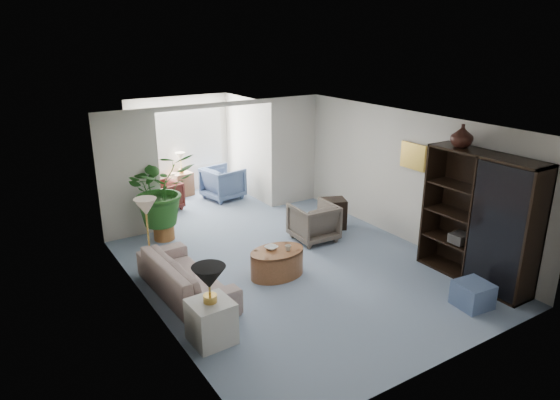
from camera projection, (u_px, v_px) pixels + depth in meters
floor at (299, 271)px, 8.49m from camera, size 6.00×6.00×0.00m
sunroom_floor at (201, 204)px, 11.77m from camera, size 2.60×2.60×0.00m
back_pier_left at (129, 176)px, 9.52m from camera, size 1.20×0.12×2.50m
back_pier_right at (294, 151)px, 11.45m from camera, size 1.20×0.12×2.50m
back_header at (217, 105)px, 10.10m from camera, size 2.60×0.12×0.10m
window_pane at (180, 138)px, 12.18m from camera, size 2.20×0.02×1.50m
window_blinds at (180, 138)px, 12.16m from camera, size 2.20×0.02×1.50m
framed_picture at (414, 156)px, 9.12m from camera, size 0.04×0.50×0.40m
sofa at (186, 276)px, 7.66m from camera, size 0.90×2.11×0.61m
end_table at (211, 322)px, 6.48m from camera, size 0.55×0.55×0.58m
table_lamp at (209, 277)px, 6.27m from camera, size 0.44×0.44×0.30m
floor_lamp at (146, 207)px, 7.83m from camera, size 0.36×0.36×0.28m
coffee_table at (277, 263)px, 8.27m from camera, size 1.18×1.18×0.45m
coffee_bowl at (271, 248)px, 8.24m from camera, size 0.25×0.25×0.05m
coffee_cup at (288, 248)px, 8.18m from camera, size 0.13×0.13×0.09m
wingback_chair at (314, 222)px, 9.64m from camera, size 0.83×0.85×0.74m
side_table_dark at (332, 214)px, 10.25m from camera, size 0.63×0.58×0.62m
entertainment_cabinet at (479, 219)px, 7.88m from camera, size 0.51×1.91×2.12m
cabinet_urn at (462, 136)px, 7.88m from camera, size 0.35×0.35×0.37m
ottoman at (473, 295)px, 7.34m from camera, size 0.52×0.52×0.38m
plant_pot at (164, 231)px, 9.74m from camera, size 0.40×0.40×0.32m
house_plant at (161, 189)px, 9.45m from camera, size 1.29×1.11×1.43m
sunroom_chair_blue at (223, 183)px, 12.04m from camera, size 0.99×0.97×0.78m
sunroom_chair_maroon at (164, 196)px, 11.30m from camera, size 0.82×0.81×0.65m
sunroom_table at (182, 184)px, 12.29m from camera, size 0.53×0.44×0.58m
shelf_clutter at (488, 231)px, 7.72m from camera, size 0.30×1.11×1.06m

